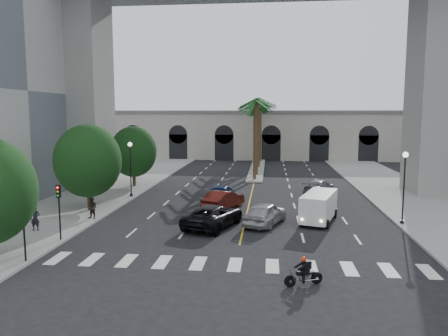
# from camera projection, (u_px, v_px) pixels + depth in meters

# --- Properties ---
(ground) EXTENTS (140.00, 140.00, 0.00)m
(ground) POSITION_uv_depth(u_px,v_px,m) (237.00, 256.00, 24.94)
(ground) COLOR black
(ground) RESTS_ON ground
(sidewalk_left) EXTENTS (8.00, 100.00, 0.15)m
(sidewalk_left) POSITION_uv_depth(u_px,v_px,m) (91.00, 198.00, 41.29)
(sidewalk_left) COLOR gray
(sidewalk_left) RESTS_ON ground
(sidewalk_right) EXTENTS (8.00, 100.00, 0.15)m
(sidewalk_right) POSITION_uv_depth(u_px,v_px,m) (421.00, 205.00, 38.17)
(sidewalk_right) COLOR gray
(sidewalk_right) RESTS_ON ground
(median) EXTENTS (2.00, 24.00, 0.20)m
(median) POSITION_uv_depth(u_px,v_px,m) (257.00, 169.00, 62.42)
(median) COLOR gray
(median) RESTS_ON ground
(pier_building) EXTENTS (71.00, 10.50, 8.50)m
(pier_building) POSITION_uv_depth(u_px,v_px,m) (260.00, 134.00, 78.67)
(pier_building) COLOR beige
(pier_building) RESTS_ON ground
(bridge) EXTENTS (75.00, 13.00, 26.00)m
(bridge) POSITION_uv_depth(u_px,v_px,m) (288.00, 9.00, 43.96)
(bridge) COLOR gray
(bridge) RESTS_ON ground
(palm_a) EXTENTS (3.20, 3.20, 10.30)m
(palm_a) POSITION_uv_depth(u_px,v_px,m) (255.00, 104.00, 51.42)
(palm_a) COLOR #47331E
(palm_a) RESTS_ON ground
(palm_b) EXTENTS (3.20, 3.20, 10.60)m
(palm_b) POSITION_uv_depth(u_px,v_px,m) (257.00, 103.00, 55.32)
(palm_b) COLOR #47331E
(palm_b) RESTS_ON ground
(palm_c) EXTENTS (3.20, 3.20, 10.10)m
(palm_c) POSITION_uv_depth(u_px,v_px,m) (256.00, 107.00, 59.36)
(palm_c) COLOR #47331E
(palm_c) RESTS_ON ground
(palm_d) EXTENTS (3.20, 3.20, 10.90)m
(palm_d) POSITION_uv_depth(u_px,v_px,m) (259.00, 102.00, 63.17)
(palm_d) COLOR #47331E
(palm_d) RESTS_ON ground
(palm_e) EXTENTS (3.20, 3.20, 10.40)m
(palm_e) POSITION_uv_depth(u_px,v_px,m) (258.00, 106.00, 67.20)
(palm_e) COLOR #47331E
(palm_e) RESTS_ON ground
(palm_f) EXTENTS (3.20, 3.20, 10.70)m
(palm_f) POSITION_uv_depth(u_px,v_px,m) (261.00, 104.00, 71.08)
(palm_f) COLOR #47331E
(palm_f) RESTS_ON ground
(street_tree_mid) EXTENTS (5.44, 5.44, 7.21)m
(street_tree_mid) POSITION_uv_depth(u_px,v_px,m) (88.00, 161.00, 35.63)
(street_tree_mid) COLOR #382616
(street_tree_mid) RESTS_ON ground
(street_tree_far) EXTENTS (5.04, 5.04, 6.68)m
(street_tree_far) POSITION_uv_depth(u_px,v_px,m) (133.00, 152.00, 47.51)
(street_tree_far) COLOR #382616
(street_tree_far) RESTS_ON ground
(lamp_post_left_far) EXTENTS (0.40, 0.40, 5.35)m
(lamp_post_left_far) POSITION_uv_depth(u_px,v_px,m) (130.00, 164.00, 41.50)
(lamp_post_left_far) COLOR black
(lamp_post_left_far) RESTS_ON ground
(lamp_post_right) EXTENTS (0.40, 0.40, 5.35)m
(lamp_post_right) POSITION_uv_depth(u_px,v_px,m) (404.00, 182.00, 31.24)
(lamp_post_right) COLOR black
(lamp_post_right) RESTS_ON ground
(traffic_signal_near) EXTENTS (0.25, 0.18, 3.65)m
(traffic_signal_near) POSITION_uv_depth(u_px,v_px,m) (23.00, 218.00, 23.33)
(traffic_signal_near) COLOR black
(traffic_signal_near) RESTS_ON ground
(traffic_signal_far) EXTENTS (0.25, 0.18, 3.65)m
(traffic_signal_far) POSITION_uv_depth(u_px,v_px,m) (59.00, 203.00, 27.28)
(traffic_signal_far) COLOR black
(traffic_signal_far) RESTS_ON ground
(motorcycle_rider) EXTENTS (1.84, 0.86, 1.41)m
(motorcycle_rider) POSITION_uv_depth(u_px,v_px,m) (305.00, 272.00, 20.57)
(motorcycle_rider) COLOR black
(motorcycle_rider) RESTS_ON ground
(car_a) EXTENTS (3.57, 5.29, 1.67)m
(car_a) POSITION_uv_depth(u_px,v_px,m) (265.00, 213.00, 31.74)
(car_a) COLOR #9F9FA4
(car_a) RESTS_ON ground
(car_b) EXTENTS (3.45, 5.03, 1.57)m
(car_b) POSITION_uv_depth(u_px,v_px,m) (224.00, 200.00, 37.06)
(car_b) COLOR #4B140F
(car_b) RESTS_ON ground
(car_c) EXTENTS (4.40, 6.39, 1.62)m
(car_c) POSITION_uv_depth(u_px,v_px,m) (213.00, 216.00, 31.13)
(car_c) COLOR black
(car_c) RESTS_ON ground
(car_d) EXTENTS (3.81, 5.43, 1.46)m
(car_d) POSITION_uv_depth(u_px,v_px,m) (318.00, 187.00, 43.76)
(car_d) COLOR slate
(car_d) RESTS_ON ground
(car_e) EXTENTS (2.36, 5.05, 1.67)m
(car_e) POSITION_uv_depth(u_px,v_px,m) (221.00, 193.00, 39.93)
(car_e) COLOR #0F2048
(car_e) RESTS_ON ground
(cargo_van) EXTENTS (3.32, 5.47, 2.19)m
(cargo_van) POSITION_uv_depth(u_px,v_px,m) (319.00, 206.00, 32.50)
(cargo_van) COLOR silver
(cargo_van) RESTS_ON ground
(pedestrian_a) EXTENTS (0.65, 0.47, 1.67)m
(pedestrian_a) POSITION_uv_depth(u_px,v_px,m) (35.00, 218.00, 29.62)
(pedestrian_a) COLOR black
(pedestrian_a) RESTS_ON sidewalk_left
(pedestrian_b) EXTENTS (0.96, 0.84, 1.67)m
(pedestrian_b) POSITION_uv_depth(u_px,v_px,m) (92.00, 208.00, 32.87)
(pedestrian_b) COLOR black
(pedestrian_b) RESTS_ON sidewalk_left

